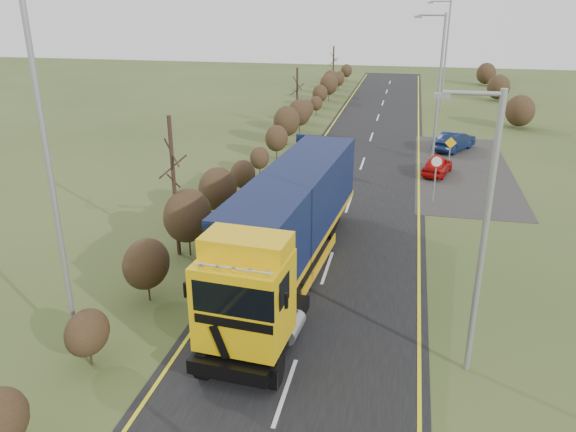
% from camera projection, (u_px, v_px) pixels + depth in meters
% --- Properties ---
extents(ground, '(160.00, 160.00, 0.00)m').
position_uv_depth(ground, '(310.00, 318.00, 19.48)').
color(ground, '#36471E').
rests_on(ground, ground).
extents(road, '(8.00, 120.00, 0.02)m').
position_uv_depth(road, '(345.00, 216.00, 28.59)').
color(road, black).
rests_on(road, ground).
extents(layby, '(6.00, 18.00, 0.02)m').
position_uv_depth(layby, '(463.00, 169.00, 36.41)').
color(layby, '#2F2C29').
rests_on(layby, ground).
extents(lane_markings, '(7.52, 116.00, 0.01)m').
position_uv_depth(lane_markings, '(344.00, 218.00, 28.30)').
color(lane_markings, yellow).
rests_on(lane_markings, road).
extents(hedgerow, '(2.24, 102.04, 6.05)m').
position_uv_depth(hedgerow, '(218.00, 191.00, 27.27)').
color(hedgerow, black).
rests_on(hedgerow, ground).
extents(lorry, '(3.50, 15.13, 4.17)m').
position_uv_depth(lorry, '(289.00, 221.00, 21.61)').
color(lorry, black).
rests_on(lorry, ground).
extents(car_red_hatchback, '(2.22, 3.62, 1.15)m').
position_uv_depth(car_red_hatchback, '(437.00, 166.00, 35.20)').
color(car_red_hatchback, '#AC0A08').
rests_on(car_red_hatchback, ground).
extents(car_blue_sedan, '(3.30, 4.36, 1.38)m').
position_uv_depth(car_blue_sedan, '(454.00, 141.00, 40.77)').
color(car_blue_sedan, black).
rests_on(car_blue_sedan, ground).
extents(streetlight_near, '(1.77, 0.18, 8.30)m').
position_uv_depth(streetlight_near, '(482.00, 228.00, 15.21)').
color(streetlight_near, gray).
rests_on(streetlight_near, ground).
extents(streetlight_mid, '(2.03, 0.19, 9.56)m').
position_uv_depth(streetlight_mid, '(438.00, 82.00, 36.60)').
color(streetlight_mid, gray).
rests_on(streetlight_mid, ground).
extents(streetlight_far, '(2.18, 0.21, 10.31)m').
position_uv_depth(streetlight_far, '(445.00, 51.00, 53.25)').
color(streetlight_far, gray).
rests_on(streetlight_far, ground).
extents(left_pole, '(0.16, 0.16, 11.29)m').
position_uv_depth(left_pole, '(51.00, 181.00, 15.53)').
color(left_pole, gray).
rests_on(left_pole, ground).
extents(speed_sign, '(0.73, 0.10, 2.63)m').
position_uv_depth(speed_sign, '(436.00, 169.00, 30.02)').
color(speed_sign, gray).
rests_on(speed_sign, ground).
extents(warning_board, '(0.75, 0.11, 1.97)m').
position_uv_depth(warning_board, '(450.00, 149.00, 36.72)').
color(warning_board, gray).
rests_on(warning_board, ground).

